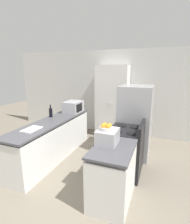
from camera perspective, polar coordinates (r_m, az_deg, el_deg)
The scene contains 12 objects.
ground_plane at distance 3.06m, azimuth -15.19°, elevation -28.30°, with size 14.00×14.00×0.00m, color slate.
wall_back at distance 5.56m, azimuth 6.12°, elevation 6.24°, with size 7.00×0.06×2.60m.
counter_left at distance 4.22m, azimuth -13.46°, elevation -8.76°, with size 0.60×2.60×0.90m.
counter_right at distance 2.89m, azimuth 5.71°, elevation -19.85°, with size 0.60×0.90×0.90m.
pantry_cabinet at distance 5.30m, azimuth 5.58°, elevation 3.38°, with size 0.94×0.52×2.14m.
stove at distance 3.59m, azimuth 9.86°, elevation -12.34°, with size 0.66×0.76×1.06m.
refrigerator at distance 4.21m, azimuth 12.90°, elevation -3.02°, with size 0.75×0.80×1.67m.
microwave at distance 4.71m, azimuth -7.12°, elevation 1.70°, with size 0.40×0.53×0.29m.
wine_bottle at distance 4.34m, azimuth -14.25°, elevation -0.11°, with size 0.08×0.08×0.30m.
toaster_oven at distance 2.72m, azimuth 4.08°, elevation -8.09°, with size 0.31×0.37×0.23m.
fruit_bowl at distance 2.66m, azimuth 3.70°, elevation -4.97°, with size 0.20×0.20×0.10m.
cutting_board at distance 3.57m, azimuth -19.98°, elevation -5.31°, with size 0.24×0.38×0.02m.
Camera 1 is at (1.45, -1.77, 2.04)m, focal length 28.00 mm.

